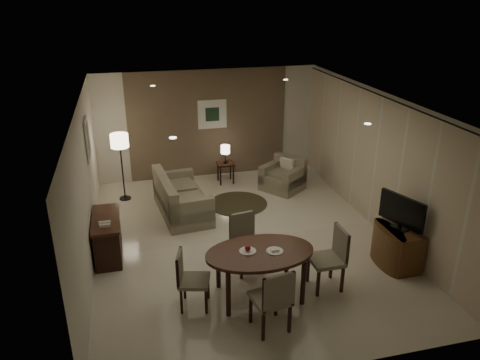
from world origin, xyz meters
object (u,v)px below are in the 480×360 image
object	(u,v)px
sofa	(182,195)
side_table	(226,173)
chair_far	(247,245)
chair_right	(326,259)
chair_near	(270,297)
chair_left	(194,280)
floor_lamp	(122,167)
dining_table	(260,274)
console_desk	(108,237)
armchair	(283,175)
tv_cabinet	(398,246)

from	to	relation	value
sofa	side_table	distance (m)	1.95
chair_far	chair_right	xyz separation A→B (m)	(1.09, -0.77, 0.02)
chair_near	chair_left	distance (m)	1.21
side_table	floor_lamp	xyz separation A→B (m)	(-2.46, -0.41, 0.52)
chair_left	chair_right	bearing A→B (deg)	-75.79
dining_table	console_desk	bearing A→B (deg)	142.02
console_desk	chair_left	bearing A→B (deg)	-54.69
dining_table	sofa	size ratio (longest dim) A/B	0.93
chair_left	armchair	world-z (taller)	chair_left
dining_table	chair_left	bearing A→B (deg)	-179.05
console_desk	floor_lamp	xyz separation A→B (m)	(0.32, 2.45, 0.40)
chair_near	sofa	xyz separation A→B (m)	(-0.72, 3.95, -0.08)
chair_left	chair_far	bearing A→B (deg)	-38.73
chair_far	side_table	bearing A→B (deg)	73.44
chair_far	floor_lamp	world-z (taller)	floor_lamp
side_table	floor_lamp	distance (m)	2.55
chair_left	side_table	world-z (taller)	chair_left
dining_table	chair_far	xyz separation A→B (m)	(-0.00, 0.74, 0.10)
sofa	chair_near	bearing A→B (deg)	-175.95
dining_table	chair_right	size ratio (longest dim) A/B	1.64
dining_table	chair_right	world-z (taller)	chair_right
chair_near	chair_right	bearing A→B (deg)	-157.26
chair_near	dining_table	bearing A→B (deg)	-104.58
console_desk	sofa	size ratio (longest dim) A/B	0.66
chair_right	floor_lamp	xyz separation A→B (m)	(-3.07, 4.28, 0.26)
tv_cabinet	armchair	size ratio (longest dim) A/B	1.05
chair_near	side_table	size ratio (longest dim) A/B	1.99
dining_table	chair_near	size ratio (longest dim) A/B	1.65
tv_cabinet	chair_far	xyz separation A→B (m)	(-2.58, 0.44, 0.14)
chair_far	sofa	xyz separation A→B (m)	(-0.79, 2.45, -0.07)
dining_table	chair_near	distance (m)	0.77
chair_far	chair_left	size ratio (longest dim) A/B	1.08
tv_cabinet	chair_near	bearing A→B (deg)	-158.15
chair_far	side_table	size ratio (longest dim) A/B	1.93
chair_far	floor_lamp	size ratio (longest dim) A/B	0.64
armchair	floor_lamp	size ratio (longest dim) A/B	0.56
chair_near	floor_lamp	size ratio (longest dim) A/B	0.66
sofa	armchair	distance (m)	2.59
chair_far	side_table	xyz separation A→B (m)	(0.48, 3.92, -0.24)
console_desk	chair_far	xyz separation A→B (m)	(2.31, -1.06, 0.12)
chair_near	armchair	size ratio (longest dim) A/B	1.19
sofa	armchair	bearing A→B (deg)	-80.50
tv_cabinet	side_table	xyz separation A→B (m)	(-2.11, 4.36, -0.09)
console_desk	side_table	bearing A→B (deg)	45.79
armchair	chair_right	bearing A→B (deg)	-46.06
chair_near	floor_lamp	distance (m)	5.37
chair_left	armchair	distance (m)	4.76
floor_lamp	chair_near	bearing A→B (deg)	-69.08
dining_table	sofa	distance (m)	3.28
chair_left	sofa	world-z (taller)	chair_left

